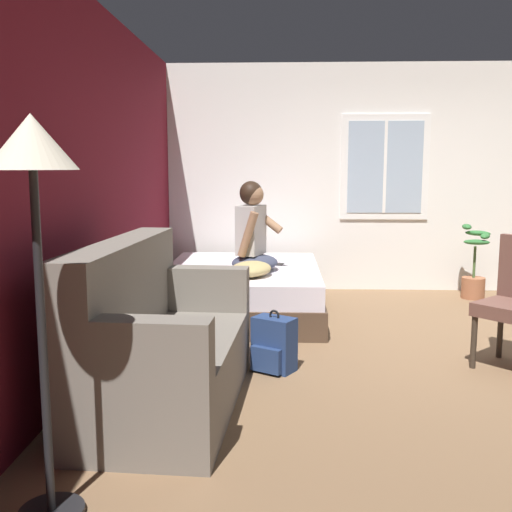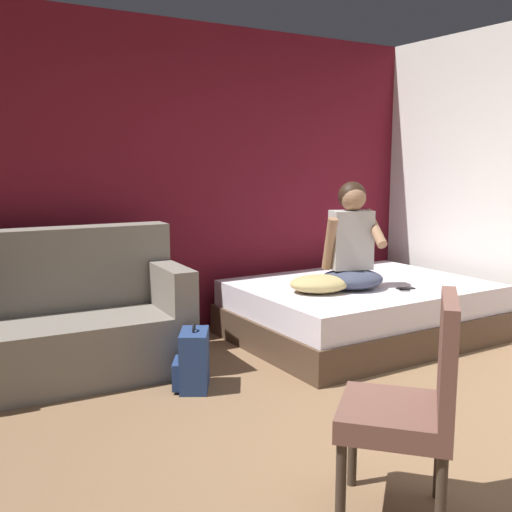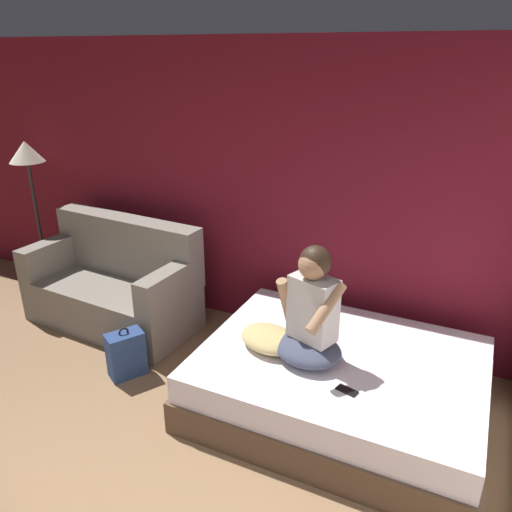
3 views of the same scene
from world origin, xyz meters
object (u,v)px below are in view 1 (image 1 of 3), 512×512
bed (242,290)px  couch (158,345)px  floor_lamp (34,183)px  potted_plant (474,272)px  person_seated (253,235)px  cell_phone (280,264)px  backpack (273,345)px  throw_pillow (251,269)px

bed → couch: couch is taller
floor_lamp → potted_plant: size_ratio=2.00×
floor_lamp → couch: bearing=-10.3°
person_seated → potted_plant: bearing=-67.9°
floor_lamp → potted_plant: 5.59m
couch → floor_lamp: size_ratio=1.03×
person_seated → cell_phone: size_ratio=6.08×
couch → backpack: size_ratio=3.81×
throw_pillow → person_seated: bearing=-0.8°
bed → couch: bearing=171.3°
person_seated → potted_plant: size_ratio=1.03×
bed → backpack: bearing=-169.1°
throw_pillow → potted_plant: bearing=-61.9°
floor_lamp → person_seated: bearing=-11.7°
backpack → floor_lamp: (-1.90, 0.94, 1.24)m
couch → floor_lamp: 1.62m
throw_pillow → floor_lamp: bearing=167.2°
couch → floor_lamp: bearing=169.7°
throw_pillow → cell_phone: bearing=-21.2°
person_seated → backpack: (-1.55, -0.22, -0.64)m
person_seated → floor_lamp: size_ratio=0.51×
bed → person_seated: person_seated is taller
bed → backpack: 1.79m
backpack → cell_phone: size_ratio=3.18×
person_seated → cell_phone: bearing=-35.8°
bed → cell_phone: 0.48m
person_seated → throw_pillow: (-0.32, 0.00, -0.29)m
person_seated → backpack: size_ratio=1.91×
couch → cell_phone: 2.70m
person_seated → potted_plant: person_seated is taller
bed → floor_lamp: (-3.66, 0.60, 1.19)m
floor_lamp → potted_plant: floor_lamp is taller
backpack → potted_plant: (2.55, -2.26, 0.11)m
person_seated → throw_pillow: person_seated is taller
cell_phone → potted_plant: 2.31m
person_seated → backpack: person_seated is taller
backpack → potted_plant: potted_plant is taller
bed → cell_phone: (0.15, -0.38, 0.25)m
backpack → throw_pillow: throw_pillow is taller
couch → backpack: bearing=-46.5°
cell_phone → floor_lamp: 4.04m
cell_phone → couch: bearing=-91.4°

